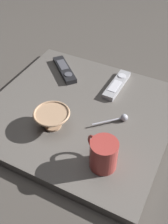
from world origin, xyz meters
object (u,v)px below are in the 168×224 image
at_px(teaspoon, 121,118).
at_px(tv_remote_near, 64,70).
at_px(cereal_bowl, 52,118).
at_px(tv_remote_far, 117,85).
at_px(coffee_mug, 103,154).

bearing_deg(teaspoon, tv_remote_near, 152.82).
distance_m(cereal_bowl, tv_remote_far, 0.33).
bearing_deg(coffee_mug, tv_remote_far, 105.50).
bearing_deg(coffee_mug, cereal_bowl, 162.52).
bearing_deg(tv_remote_far, coffee_mug, -74.50).
height_order(cereal_bowl, tv_remote_far, cereal_bowl).
height_order(tv_remote_near, tv_remote_far, same).
xyz_separation_m(cereal_bowl, coffee_mug, (0.22, -0.07, 0.01)).
relative_size(tv_remote_near, tv_remote_far, 0.92).
bearing_deg(cereal_bowl, coffee_mug, -17.48).
height_order(coffee_mug, tv_remote_far, coffee_mug).
distance_m(coffee_mug, tv_remote_near, 0.51).
xyz_separation_m(teaspoon, tv_remote_far, (-0.09, 0.18, -0.00)).
relative_size(teaspoon, tv_remote_near, 0.58).
xyz_separation_m(teaspoon, tv_remote_near, (-0.33, 0.17, -0.00)).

